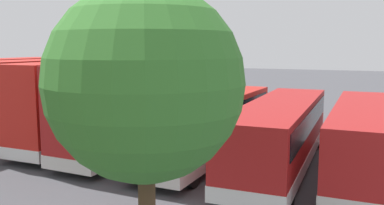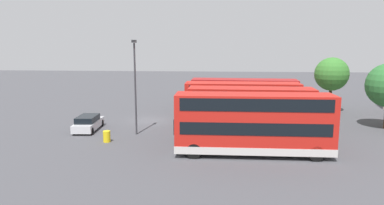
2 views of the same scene
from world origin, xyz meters
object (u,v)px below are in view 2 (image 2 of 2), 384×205
at_px(bus_single_deck_second, 241,97).
at_px(bus_double_decker_sixth, 250,113).
at_px(bus_double_decker_fifth, 242,105).
at_px(lamp_post_tall, 135,80).
at_px(bus_double_decker_seventh, 253,123).
at_px(car_hatchback_silver, 88,123).
at_px(waste_bin_yellow, 107,136).
at_px(bus_double_decker_fourth, 244,99).
at_px(bus_single_deck_near_end, 238,93).
at_px(bus_single_deck_third, 238,101).

xyz_separation_m(bus_single_deck_second, bus_double_decker_sixth, (14.44, -0.18, 0.82)).
distance_m(bus_double_decker_fifth, lamp_post_tall, 10.21).
height_order(bus_double_decker_sixth, bus_double_decker_seventh, same).
xyz_separation_m(bus_double_decker_sixth, car_hatchback_silver, (-2.70, -15.00, -1.75)).
height_order(bus_double_decker_sixth, waste_bin_yellow, bus_double_decker_sixth).
bearing_deg(bus_double_decker_fifth, bus_double_decker_fourth, 173.01).
distance_m(bus_double_decker_fourth, lamp_post_tall, 11.75).
distance_m(bus_single_deck_second, bus_double_decker_fifth, 10.60).
relative_size(bus_double_decker_fourth, bus_double_decker_seventh, 0.95).
bearing_deg(bus_single_deck_near_end, bus_single_deck_second, 2.65).
height_order(lamp_post_tall, waste_bin_yellow, lamp_post_tall).
relative_size(bus_single_deck_third, waste_bin_yellow, 12.36).
relative_size(bus_double_decker_seventh, lamp_post_tall, 1.35).
bearing_deg(lamp_post_tall, car_hatchback_silver, -102.96).
bearing_deg(bus_double_decker_fifth, car_hatchback_silver, -85.34).
distance_m(bus_single_deck_third, lamp_post_tall, 13.85).
relative_size(bus_single_deck_near_end, bus_double_decker_seventh, 0.98).
bearing_deg(bus_single_deck_third, bus_double_decker_fifth, -0.41).
relative_size(bus_single_deck_second, waste_bin_yellow, 12.50).
xyz_separation_m(bus_single_deck_third, bus_double_decker_sixth, (10.92, 0.39, 0.82)).
bearing_deg(bus_double_decker_fourth, bus_single_deck_near_end, 179.69).
bearing_deg(bus_single_deck_second, bus_double_decker_fifth, -3.38).
height_order(bus_double_decker_seventh, lamp_post_tall, lamp_post_tall).
bearing_deg(bus_double_decker_sixth, bus_single_deck_second, 179.28).
distance_m(car_hatchback_silver, waste_bin_yellow, 4.92).
xyz_separation_m(bus_double_decker_seventh, waste_bin_yellow, (-2.51, -11.85, -1.97)).
xyz_separation_m(bus_double_decker_fourth, bus_double_decker_sixth, (7.18, 0.04, -0.00)).
xyz_separation_m(bus_single_deck_near_end, bus_double_decker_fifth, (14.01, -0.46, 0.83)).
xyz_separation_m(bus_single_deck_near_end, bus_double_decker_fourth, (10.72, -0.06, 0.83)).
xyz_separation_m(bus_single_deck_near_end, waste_bin_yellow, (19.04, -11.96, -1.15)).
height_order(bus_double_decker_fifth, lamp_post_tall, lamp_post_tall).
height_order(bus_double_decker_fifth, car_hatchback_silver, bus_double_decker_fifth).
bearing_deg(car_hatchback_silver, bus_double_decker_fifth, 94.66).
bearing_deg(bus_double_decker_fifth, bus_single_deck_third, 179.59).
bearing_deg(bus_double_decker_seventh, bus_double_decker_fourth, 179.74).
bearing_deg(waste_bin_yellow, bus_single_deck_second, 142.11).
bearing_deg(bus_single_deck_second, bus_single_deck_near_end, -177.35).
bearing_deg(bus_double_decker_sixth, car_hatchback_silver, -100.22).
bearing_deg(bus_double_decker_sixth, waste_bin_yellow, -84.53).
bearing_deg(car_hatchback_silver, bus_double_decker_sixth, 79.78).
bearing_deg(car_hatchback_silver, waste_bin_yellow, 38.51).
bearing_deg(bus_double_decker_fifth, bus_double_decker_seventh, 2.68).
xyz_separation_m(bus_double_decker_seventh, car_hatchback_silver, (-6.36, -14.91, -1.75)).
height_order(bus_single_deck_second, lamp_post_tall, lamp_post_tall).
bearing_deg(lamp_post_tall, bus_double_decker_sixth, 81.14).
relative_size(bus_single_deck_third, bus_double_decker_fourth, 1.08).
xyz_separation_m(bus_double_decker_sixth, lamp_post_tall, (-1.57, -10.06, 2.48)).
distance_m(bus_double_decker_fourth, bus_double_decker_fifth, 3.31).
xyz_separation_m(bus_double_decker_fourth, lamp_post_tall, (5.61, -10.03, 2.48)).
bearing_deg(bus_double_decker_fourth, waste_bin_yellow, -55.04).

